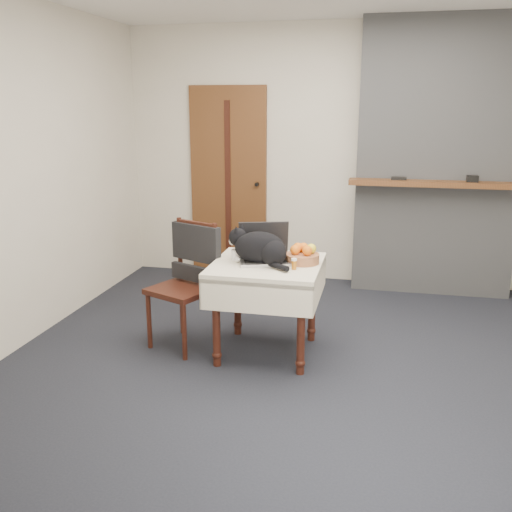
{
  "coord_description": "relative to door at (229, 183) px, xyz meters",
  "views": [
    {
      "loc": [
        0.41,
        -3.88,
        1.81
      ],
      "look_at": [
        -0.45,
        -0.04,
        0.76
      ],
      "focal_mm": 40.0,
      "sensor_mm": 36.0,
      "label": 1
    }
  ],
  "objects": [
    {
      "name": "door",
      "position": [
        0.0,
        0.0,
        0.0
      ],
      "size": [
        0.82,
        0.1,
        2.0
      ],
      "color": "brown",
      "rests_on": "ground"
    },
    {
      "name": "cat",
      "position": [
        0.78,
        -1.99,
        -0.19
      ],
      "size": [
        0.51,
        0.37,
        0.27
      ],
      "rotation": [
        0.0,
        0.0,
        -0.31
      ],
      "color": "black",
      "rests_on": "side_table"
    },
    {
      "name": "chair",
      "position": [
        0.21,
        -1.89,
        -0.39
      ],
      "size": [
        0.56,
        0.56,
        0.96
      ],
      "rotation": [
        0.0,
        0.0,
        -0.41
      ],
      "color": "#36150E",
      "rests_on": "ground"
    },
    {
      "name": "side_table",
      "position": [
        0.82,
        -1.96,
        -0.41
      ],
      "size": [
        0.78,
        0.78,
        0.7
      ],
      "color": "#36150E",
      "rests_on": "ground"
    },
    {
      "name": "room_shell",
      "position": [
        1.2,
        -1.51,
        0.76
      ],
      "size": [
        4.52,
        4.01,
        2.61
      ],
      "color": "beige",
      "rests_on": "ground"
    },
    {
      "name": "fruit_basket",
      "position": [
        1.07,
        -1.9,
        -0.24
      ],
      "size": [
        0.24,
        0.24,
        0.14
      ],
      "color": "#B06D47",
      "rests_on": "side_table"
    },
    {
      "name": "ground",
      "position": [
        1.2,
        -1.97,
        -1.0
      ],
      "size": [
        4.5,
        4.5,
        0.0
      ],
      "primitive_type": "plane",
      "color": "black",
      "rests_on": "ground"
    },
    {
      "name": "laptop",
      "position": [
        0.79,
        -1.9,
        -0.23
      ],
      "size": [
        0.45,
        0.41,
        0.28
      ],
      "rotation": [
        0.0,
        0.0,
        0.3
      ],
      "color": "#B7B7BC",
      "rests_on": "side_table"
    },
    {
      "name": "desk_clutter",
      "position": [
        0.99,
        -1.89,
        -0.3
      ],
      "size": [
        0.12,
        0.08,
        0.01
      ],
      "primitive_type": "cube",
      "rotation": [
        0.0,
        0.0,
        0.55
      ],
      "color": "black",
      "rests_on": "side_table"
    },
    {
      "name": "cream_jar",
      "position": [
        0.58,
        -1.93,
        -0.26
      ],
      "size": [
        0.07,
        0.07,
        0.08
      ],
      "primitive_type": "cylinder",
      "color": "white",
      "rests_on": "side_table"
    },
    {
      "name": "pill_bottle",
      "position": [
        1.04,
        -2.09,
        -0.26
      ],
      "size": [
        0.04,
        0.04,
        0.08
      ],
      "color": "#AC5F15",
      "rests_on": "side_table"
    },
    {
      "name": "chimney",
      "position": [
        2.1,
        -0.13,
        0.3
      ],
      "size": [
        1.62,
        0.48,
        2.6
      ],
      "color": "gray",
      "rests_on": "ground"
    }
  ]
}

